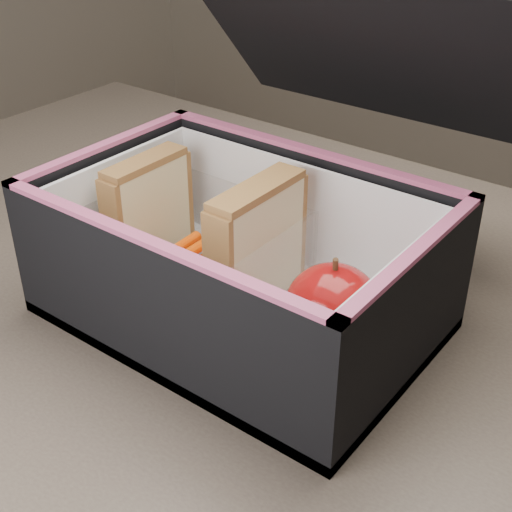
{
  "coord_description": "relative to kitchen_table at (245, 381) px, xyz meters",
  "views": [
    {
      "loc": [
        0.34,
        -0.42,
        1.13
      ],
      "look_at": [
        0.02,
        -0.01,
        0.81
      ],
      "focal_mm": 50.0,
      "sensor_mm": 36.0,
      "label": 1
    }
  ],
  "objects": [
    {
      "name": "paper_napkin",
      "position": [
        0.11,
        -0.02,
        0.11
      ],
      "size": [
        0.1,
        0.1,
        0.01
      ],
      "primitive_type": "cube",
      "rotation": [
        0.0,
        0.0,
        -0.31
      ],
      "color": "white",
      "rests_on": "lunch_bag"
    },
    {
      "name": "kitchen_table",
      "position": [
        0.0,
        0.0,
        0.0
      ],
      "size": [
        1.2,
        0.8,
        0.75
      ],
      "color": "brown",
      "rests_on": "ground"
    },
    {
      "name": "red_apple",
      "position": [
        0.11,
        -0.02,
        0.15
      ],
      "size": [
        0.1,
        0.1,
        0.08
      ],
      "rotation": [
        0.0,
        0.0,
        0.37
      ],
      "color": "maroon",
      "rests_on": "paper_napkin"
    },
    {
      "name": "lunch_bag",
      "position": [
        0.01,
        -0.01,
        0.16
      ],
      "size": [
        0.33,
        0.36,
        0.29
      ],
      "color": "black",
      "rests_on": "kitchen_table"
    },
    {
      "name": "plastic_tub",
      "position": [
        -0.05,
        -0.0,
        0.14
      ],
      "size": [
        0.18,
        0.13,
        0.07
      ],
      "primitive_type": null,
      "color": "white",
      "rests_on": "lunch_bag"
    },
    {
      "name": "carrot_sticks",
      "position": [
        -0.05,
        -0.02,
        0.13
      ],
      "size": [
        0.06,
        0.11,
        0.03
      ],
      "color": "#F74400",
      "rests_on": "plastic_tub"
    },
    {
      "name": "sandwich_right",
      "position": [
        0.02,
        -0.0,
        0.16
      ],
      "size": [
        0.03,
        0.1,
        0.11
      ],
      "color": "beige",
      "rests_on": "plastic_tub"
    },
    {
      "name": "sandwich_left",
      "position": [
        -0.12,
        -0.0,
        0.16
      ],
      "size": [
        0.03,
        0.09,
        0.1
      ],
      "color": "beige",
      "rests_on": "plastic_tub"
    }
  ]
}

